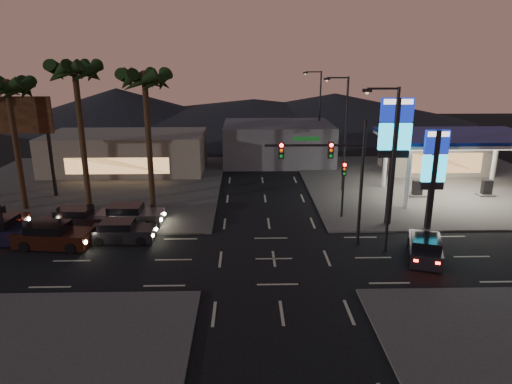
{
  "coord_description": "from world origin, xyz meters",
  "views": [
    {
      "loc": [
        -1.68,
        -24.96,
        11.69
      ],
      "look_at": [
        -0.97,
        3.96,
        3.0
      ],
      "focal_mm": 32.0,
      "sensor_mm": 36.0,
      "label": 1
    }
  ],
  "objects_px": {
    "car_lane_b_mid": "(78,219)",
    "gas_station": "(458,139)",
    "pylon_sign_short": "(434,165)",
    "car_lane_a_rear": "(0,231)",
    "car_lane_a_front": "(121,232)",
    "pylon_sign_tall": "(395,137)",
    "car_lane_a_mid": "(53,236)",
    "car_lane_b_front": "(130,216)",
    "suv_station": "(425,248)",
    "traffic_signal_mast": "(334,166)"
  },
  "relations": [
    {
      "from": "gas_station",
      "to": "car_lane_a_front",
      "type": "xyz_separation_m",
      "value": [
        -25.79,
        -9.0,
        -4.44
      ]
    },
    {
      "from": "car_lane_a_mid",
      "to": "car_lane_b_mid",
      "type": "distance_m",
      "value": 3.21
    },
    {
      "from": "traffic_signal_mast",
      "to": "car_lane_b_front",
      "type": "height_order",
      "value": "traffic_signal_mast"
    },
    {
      "from": "gas_station",
      "to": "car_lane_b_mid",
      "type": "relative_size",
      "value": 2.58
    },
    {
      "from": "pylon_sign_short",
      "to": "car_lane_a_rear",
      "type": "relative_size",
      "value": 1.33
    },
    {
      "from": "car_lane_b_front",
      "to": "car_lane_a_front",
      "type": "bearing_deg",
      "value": -86.79
    },
    {
      "from": "gas_station",
      "to": "pylon_sign_tall",
      "type": "distance_m",
      "value": 10.01
    },
    {
      "from": "car_lane_a_front",
      "to": "car_lane_a_rear",
      "type": "height_order",
      "value": "car_lane_a_rear"
    },
    {
      "from": "car_lane_b_front",
      "to": "car_lane_a_rear",
      "type": "bearing_deg",
      "value": -159.36
    },
    {
      "from": "car_lane_b_mid",
      "to": "suv_station",
      "type": "xyz_separation_m",
      "value": [
        22.45,
        -5.45,
        -0.05
      ]
    },
    {
      "from": "car_lane_a_rear",
      "to": "gas_station",
      "type": "bearing_deg",
      "value": 14.98
    },
    {
      "from": "traffic_signal_mast",
      "to": "car_lane_a_mid",
      "type": "bearing_deg",
      "value": 179.39
    },
    {
      "from": "car_lane_b_front",
      "to": "suv_station",
      "type": "distance_m",
      "value": 19.91
    },
    {
      "from": "car_lane_a_front",
      "to": "traffic_signal_mast",
      "type": "bearing_deg",
      "value": -4.27
    },
    {
      "from": "traffic_signal_mast",
      "to": "car_lane_a_front",
      "type": "bearing_deg",
      "value": 175.73
    },
    {
      "from": "car_lane_b_mid",
      "to": "gas_station",
      "type": "bearing_deg",
      "value": 12.72
    },
    {
      "from": "pylon_sign_short",
      "to": "car_lane_b_front",
      "type": "bearing_deg",
      "value": 176.2
    },
    {
      "from": "car_lane_b_mid",
      "to": "traffic_signal_mast",
      "type": "bearing_deg",
      "value": -11.1
    },
    {
      "from": "pylon_sign_tall",
      "to": "suv_station",
      "type": "distance_m",
      "value": 8.03
    },
    {
      "from": "car_lane_a_rear",
      "to": "car_lane_b_mid",
      "type": "xyz_separation_m",
      "value": [
        4.21,
        2.36,
        -0.07
      ]
    },
    {
      "from": "car_lane_a_front",
      "to": "car_lane_a_rear",
      "type": "relative_size",
      "value": 0.81
    },
    {
      "from": "pylon_sign_short",
      "to": "car_lane_b_mid",
      "type": "distance_m",
      "value": 24.75
    },
    {
      "from": "pylon_sign_short",
      "to": "traffic_signal_mast",
      "type": "height_order",
      "value": "traffic_signal_mast"
    },
    {
      "from": "pylon_sign_tall",
      "to": "car_lane_a_rear",
      "type": "distance_m",
      "value": 26.85
    },
    {
      "from": "car_lane_b_front",
      "to": "pylon_sign_short",
      "type": "bearing_deg",
      "value": -3.8
    },
    {
      "from": "pylon_sign_tall",
      "to": "car_lane_b_mid",
      "type": "height_order",
      "value": "pylon_sign_tall"
    },
    {
      "from": "traffic_signal_mast",
      "to": "car_lane_b_mid",
      "type": "xyz_separation_m",
      "value": [
        -17.18,
        3.37,
        -4.52
      ]
    },
    {
      "from": "car_lane_a_front",
      "to": "car_lane_a_mid",
      "type": "distance_m",
      "value": 4.17
    },
    {
      "from": "car_lane_a_front",
      "to": "car_lane_b_mid",
      "type": "xyz_separation_m",
      "value": [
        -3.63,
        2.36,
        0.06
      ]
    },
    {
      "from": "pylon_sign_short",
      "to": "car_lane_a_mid",
      "type": "bearing_deg",
      "value": -174.67
    },
    {
      "from": "car_lane_a_rear",
      "to": "car_lane_b_front",
      "type": "distance_m",
      "value": 8.2
    },
    {
      "from": "car_lane_b_front",
      "to": "suv_station",
      "type": "height_order",
      "value": "car_lane_b_front"
    },
    {
      "from": "car_lane_b_mid",
      "to": "car_lane_b_front",
      "type": "bearing_deg",
      "value": 8.78
    },
    {
      "from": "car_lane_a_mid",
      "to": "car_lane_b_mid",
      "type": "xyz_separation_m",
      "value": [
        0.46,
        3.18,
        -0.02
      ]
    },
    {
      "from": "pylon_sign_tall",
      "to": "car_lane_a_rear",
      "type": "bearing_deg",
      "value": -174.54
    },
    {
      "from": "car_lane_b_front",
      "to": "car_lane_b_mid",
      "type": "height_order",
      "value": "car_lane_b_front"
    },
    {
      "from": "pylon_sign_tall",
      "to": "car_lane_a_mid",
      "type": "relative_size",
      "value": 1.81
    },
    {
      "from": "car_lane_a_rear",
      "to": "car_lane_a_front",
      "type": "bearing_deg",
      "value": -0.0
    },
    {
      "from": "car_lane_b_mid",
      "to": "car_lane_a_rear",
      "type": "bearing_deg",
      "value": -150.77
    },
    {
      "from": "gas_station",
      "to": "car_lane_a_front",
      "type": "relative_size",
      "value": 2.84
    },
    {
      "from": "car_lane_a_front",
      "to": "gas_station",
      "type": "bearing_deg",
      "value": 19.23
    },
    {
      "from": "pylon_sign_tall",
      "to": "car_lane_a_mid",
      "type": "height_order",
      "value": "pylon_sign_tall"
    },
    {
      "from": "car_lane_a_mid",
      "to": "car_lane_b_front",
      "type": "relative_size",
      "value": 1.05
    },
    {
      "from": "pylon_sign_tall",
      "to": "car_lane_a_mid",
      "type": "distance_m",
      "value": 23.33
    },
    {
      "from": "car_lane_a_front",
      "to": "car_lane_b_mid",
      "type": "bearing_deg",
      "value": 146.98
    },
    {
      "from": "pylon_sign_short",
      "to": "car_lane_a_rear",
      "type": "distance_m",
      "value": 28.93
    },
    {
      "from": "pylon_sign_short",
      "to": "car_lane_b_mid",
      "type": "relative_size",
      "value": 1.48
    },
    {
      "from": "pylon_sign_tall",
      "to": "car_lane_b_front",
      "type": "height_order",
      "value": "pylon_sign_tall"
    },
    {
      "from": "pylon_sign_short",
      "to": "car_lane_a_rear",
      "type": "bearing_deg",
      "value": -177.0
    },
    {
      "from": "car_lane_a_front",
      "to": "car_lane_b_mid",
      "type": "height_order",
      "value": "car_lane_b_mid"
    }
  ]
}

